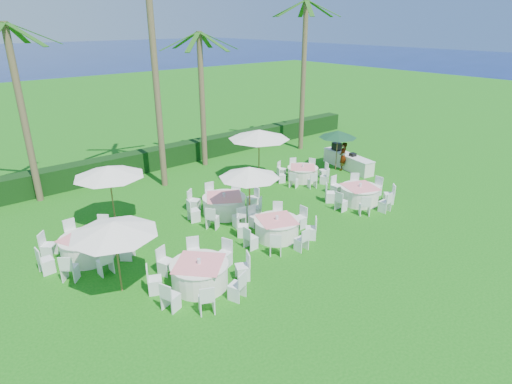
% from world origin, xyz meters
% --- Properties ---
extents(ground, '(120.00, 120.00, 0.00)m').
position_xyz_m(ground, '(0.00, 0.00, 0.00)').
color(ground, '#136110').
rests_on(ground, ground).
extents(hedge, '(34.00, 1.00, 1.20)m').
position_xyz_m(hedge, '(0.00, 12.00, 0.60)').
color(hedge, black).
rests_on(hedge, ground).
extents(banquet_table_a, '(3.31, 3.31, 1.01)m').
position_xyz_m(banquet_table_a, '(-3.59, 0.02, 0.45)').
color(banquet_table_a, white).
rests_on(banquet_table_a, ground).
extents(banquet_table_b, '(3.17, 3.17, 0.96)m').
position_xyz_m(banquet_table_b, '(0.66, 0.90, 0.42)').
color(banquet_table_b, white).
rests_on(banquet_table_b, ground).
extents(banquet_table_c, '(3.27, 3.27, 0.99)m').
position_xyz_m(banquet_table_c, '(6.14, 0.99, 0.43)').
color(banquet_table_c, white).
rests_on(banquet_table_c, ground).
extents(banquet_table_d, '(3.41, 3.41, 1.02)m').
position_xyz_m(banquet_table_d, '(-5.79, 4.18, 0.45)').
color(banquet_table_d, white).
rests_on(banquet_table_d, ground).
extents(banquet_table_e, '(3.44, 3.44, 1.03)m').
position_xyz_m(banquet_table_e, '(0.35, 4.08, 0.45)').
color(banquet_table_e, white).
rests_on(banquet_table_e, ground).
extents(banquet_table_f, '(2.85, 2.85, 0.90)m').
position_xyz_m(banquet_table_f, '(6.30, 4.97, 0.39)').
color(banquet_table_f, white).
rests_on(banquet_table_f, ground).
extents(umbrella_a, '(2.76, 2.76, 2.51)m').
position_xyz_m(umbrella_a, '(-5.72, 1.40, 2.29)').
color(umbrella_a, brown).
rests_on(umbrella_a, ground).
extents(umbrella_b, '(2.56, 2.56, 2.64)m').
position_xyz_m(umbrella_b, '(0.54, 2.49, 2.40)').
color(umbrella_b, brown).
rests_on(umbrella_b, ground).
extents(umbrella_c, '(2.93, 2.93, 2.66)m').
position_xyz_m(umbrella_c, '(-3.88, 6.27, 2.42)').
color(umbrella_c, brown).
rests_on(umbrella_c, ground).
extents(umbrella_d, '(3.27, 3.27, 2.88)m').
position_xyz_m(umbrella_d, '(4.33, 6.37, 2.63)').
color(umbrella_d, brown).
rests_on(umbrella_d, ground).
extents(umbrella_green, '(2.19, 2.19, 2.36)m').
position_xyz_m(umbrella_green, '(9.06, 4.96, 2.15)').
color(umbrella_green, brown).
rests_on(umbrella_green, ground).
extents(buffet_table, '(1.41, 3.77, 1.31)m').
position_xyz_m(buffet_table, '(9.78, 4.68, 0.46)').
color(buffet_table, white).
rests_on(buffet_table, ground).
extents(staff_person, '(0.69, 0.54, 1.68)m').
position_xyz_m(staff_person, '(9.29, 4.66, 0.84)').
color(staff_person, gray).
rests_on(staff_person, ground).
extents(palm_b, '(4.41, 4.05, 8.19)m').
position_xyz_m(palm_b, '(-5.66, 11.19, 4.54)').
color(palm_b, brown).
rests_on(palm_b, ground).
extents(palm_c, '(4.40, 4.17, 12.61)m').
position_xyz_m(palm_c, '(0.05, 9.13, 6.79)').
color(palm_c, brown).
rests_on(palm_c, ground).
extents(palm_d, '(4.23, 4.38, 7.67)m').
position_xyz_m(palm_d, '(3.65, 10.67, 4.27)').
color(palm_d, brown).
rests_on(palm_d, ground).
extents(palm_e, '(4.40, 4.13, 9.39)m').
position_xyz_m(palm_e, '(10.65, 9.43, 5.16)').
color(palm_e, brown).
rests_on(palm_e, ground).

